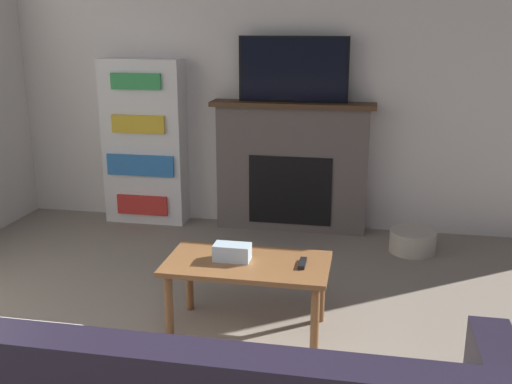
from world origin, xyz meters
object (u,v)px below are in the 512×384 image
(coffee_table, at_px, (247,271))
(bookshelf, at_px, (145,142))
(fireplace, at_px, (292,166))
(storage_basket, at_px, (413,241))
(tv, at_px, (293,69))

(coffee_table, relative_size, bookshelf, 0.64)
(fireplace, bearing_deg, bookshelf, -179.08)
(coffee_table, bearing_deg, storage_basket, 55.09)
(fireplace, distance_m, coffee_table, 1.96)
(tv, relative_size, storage_basket, 2.50)
(coffee_table, distance_m, bookshelf, 2.39)
(storage_basket, bearing_deg, coffee_table, -124.91)
(bookshelf, bearing_deg, fireplace, 0.92)
(fireplace, xyz_separation_m, storage_basket, (1.07, -0.40, -0.50))
(fireplace, relative_size, tv, 1.52)
(tv, distance_m, bookshelf, 1.54)
(bookshelf, relative_size, storage_basket, 4.01)
(bookshelf, xyz_separation_m, storage_basket, (2.45, -0.37, -0.67))
(tv, bearing_deg, coffee_table, -90.32)
(bookshelf, bearing_deg, tv, 0.10)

